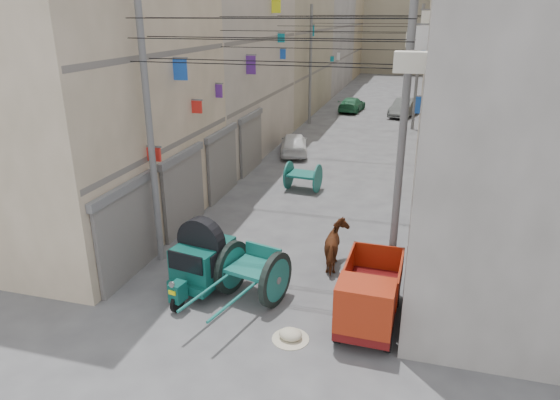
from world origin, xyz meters
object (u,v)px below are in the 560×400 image
(auto_rickshaw, at_px, (202,259))
(distant_car_grey, at_px, (404,108))
(mini_truck, at_px, (368,302))
(second_cart, at_px, (303,176))
(distant_car_white, at_px, (294,143))
(distant_car_green, at_px, (352,104))
(tonga_cart, at_px, (253,272))
(horse, at_px, (337,246))
(feed_sack, at_px, (291,334))

(auto_rickshaw, xyz_separation_m, distant_car_grey, (4.30, 27.92, -0.34))
(mini_truck, bearing_deg, second_cart, 113.43)
(auto_rickshaw, relative_size, second_cart, 1.58)
(distant_car_white, xyz_separation_m, distant_car_grey, (5.42, 12.98, 0.04))
(mini_truck, xyz_separation_m, distant_car_green, (-4.50, 29.59, -0.26))
(tonga_cart, bearing_deg, distant_car_white, 114.14)
(auto_rickshaw, distance_m, horse, 4.18)
(second_cart, bearing_deg, distant_car_green, 97.93)
(tonga_cart, height_order, distant_car_green, tonga_cart)
(auto_rickshaw, distance_m, distant_car_white, 14.99)
(tonga_cart, xyz_separation_m, second_cart, (-0.73, 9.14, -0.12))
(tonga_cart, height_order, second_cart, tonga_cart)
(distant_car_grey, bearing_deg, feed_sack, -78.91)
(feed_sack, height_order, horse, horse)
(distant_car_white, relative_size, distant_car_green, 0.93)
(distant_car_grey, bearing_deg, horse, -78.33)
(auto_rickshaw, height_order, tonga_cart, auto_rickshaw)
(auto_rickshaw, xyz_separation_m, mini_truck, (4.69, -0.70, -0.17))
(tonga_cart, distance_m, mini_truck, 3.26)
(mini_truck, bearing_deg, auto_rickshaw, 173.14)
(mini_truck, xyz_separation_m, distant_car_white, (-5.81, 15.65, -0.20))
(tonga_cart, bearing_deg, horse, 66.07)
(horse, bearing_deg, tonga_cart, 43.74)
(distant_car_white, bearing_deg, distant_car_green, -109.46)
(horse, height_order, distant_car_white, horse)
(distant_car_grey, distance_m, distant_car_green, 4.23)
(auto_rickshaw, bearing_deg, horse, 45.48)
(auto_rickshaw, height_order, distant_car_green, auto_rickshaw)
(feed_sack, distance_m, distant_car_white, 17.02)
(feed_sack, relative_size, distant_car_white, 0.16)
(horse, distance_m, distant_car_grey, 25.53)
(auto_rickshaw, bearing_deg, distant_car_grey, 91.45)
(horse, bearing_deg, mini_truck, 104.38)
(distant_car_white, relative_size, distant_car_grey, 0.91)
(distant_car_green, bearing_deg, auto_rickshaw, 95.50)
(tonga_cart, xyz_separation_m, distant_car_grey, (2.80, 27.94, -0.14))
(auto_rickshaw, bearing_deg, tonga_cart, 9.54)
(feed_sack, distance_m, distant_car_grey, 29.53)
(auto_rickshaw, height_order, distant_car_white, auto_rickshaw)
(feed_sack, distance_m, horse, 4.04)
(feed_sack, bearing_deg, distant_car_green, 95.20)
(tonga_cart, distance_m, horse, 3.08)
(distant_car_grey, bearing_deg, distant_car_white, -98.97)
(mini_truck, height_order, feed_sack, mini_truck)
(mini_truck, relative_size, distant_car_grey, 0.77)
(auto_rickshaw, xyz_separation_m, feed_sack, (2.96, -1.57, -0.85))
(horse, bearing_deg, feed_sack, 75.57)
(mini_truck, distance_m, distant_car_grey, 28.63)
(distant_car_grey, xyz_separation_m, distant_car_green, (-4.11, 0.97, -0.09))
(auto_rickshaw, relative_size, mini_truck, 0.81)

